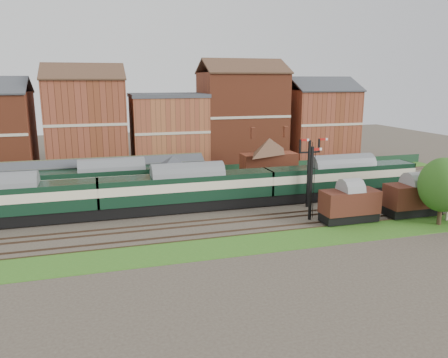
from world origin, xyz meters
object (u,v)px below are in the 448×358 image
object	(u,v)px
semaphore_bracket	(309,169)
platform_railcar	(113,181)
goods_van_a	(350,203)
signal_box	(174,178)
dmu_train	(188,188)

from	to	relation	value
semaphore_bracket	platform_railcar	xyz separation A→B (m)	(-22.12, 9.00, -2.06)
platform_railcar	goods_van_a	bearing A→B (deg)	-33.24
signal_box	goods_van_a	world-z (taller)	signal_box
dmu_train	goods_van_a	distance (m)	17.95
semaphore_bracket	platform_railcar	world-z (taller)	semaphore_bracket
semaphore_bracket	platform_railcar	size ratio (longest dim) A/B	0.43
signal_box	dmu_train	xyz separation A→B (m)	(1.05, -3.25, -0.53)
signal_box	semaphore_bracket	distance (m)	16.16
signal_box	goods_van_a	xyz separation A→B (m)	(16.57, -12.25, -1.10)
dmu_train	platform_railcar	distance (m)	10.41
semaphore_bracket	signal_box	bearing A→B (deg)	159.08
semaphore_bracket	dmu_train	bearing A→B (deg)	169.87
signal_box	semaphore_bracket	xyz separation A→B (m)	(15.04, -5.75, 1.44)
signal_box	dmu_train	bearing A→B (deg)	-72.08
dmu_train	goods_van_a	world-z (taller)	dmu_train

